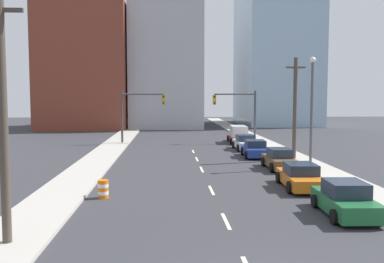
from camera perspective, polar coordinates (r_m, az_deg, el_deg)
The scene contains 22 objects.
sidewalk_left at distance 56.22m, azimuth -9.12°, elevation -0.69°, with size 2.89×90.54×0.16m.
sidewalk_right at distance 56.93m, azimuth 7.51°, elevation -0.60°, with size 2.89×90.54×0.16m.
lane_stripe_at_7m at distance 18.59m, azimuth 4.54°, elevation -11.81°, with size 0.16×2.40×0.01m, color beige.
lane_stripe_at_13m at distance 24.38m, azimuth 2.60°, elevation -7.82°, with size 0.16×2.40×0.01m, color beige.
lane_stripe_at_20m at distance 31.13m, azimuth 1.30°, elevation -5.08°, with size 0.16×2.40×0.01m, color beige.
lane_stripe_at_25m at distance 36.20m, azimuth 0.65°, elevation -3.70°, with size 0.16×2.40×0.01m, color beige.
lane_stripe_at_30m at distance 41.22m, azimuth 0.16°, elevation -2.67°, with size 0.16×2.40×0.01m, color beige.
building_brick_left at distance 74.51m, azimuth -13.83°, elevation 8.11°, with size 14.00×16.00×19.83m.
building_office_center at distance 77.34m, azimuth -3.47°, elevation 8.83°, with size 12.00×20.00×21.78m.
building_glass_right at distance 84.09m, azimuth 11.05°, elevation 10.16°, with size 13.00×20.00×26.88m.
traffic_signal_left at distance 48.04m, azimuth -7.60°, elevation 3.00°, with size 4.92×0.35×5.95m.
traffic_signal_right at distance 48.64m, azimuth 6.72°, elevation 3.03°, with size 4.92×0.35×5.95m.
utility_pole_left_near at distance 16.08m, azimuth -23.90°, elevation 1.93°, with size 1.60×0.32×8.99m.
utility_pole_right_mid at distance 36.25m, azimuth 13.56°, elevation 3.08°, with size 1.60×0.32×8.45m.
traffic_barrel at distance 22.91m, azimuth -11.77°, elevation -7.52°, with size 0.56×0.56×0.95m.
street_lamp at distance 32.53m, azimuth 15.68°, elevation 3.55°, with size 0.44×0.44×8.15m.
sedan_green at distance 20.36m, azimuth 19.76°, elevation -8.60°, with size 2.25×4.36×1.54m.
sedan_orange at distance 25.57m, azimuth 14.28°, elevation -5.86°, with size 2.35×4.76×1.43m.
sedan_brown at distance 31.86m, azimuth 11.58°, elevation -3.70°, with size 2.00×4.41×1.51m.
sedan_blue at distance 37.77m, azimuth 8.42°, elevation -2.36°, with size 2.30×4.35×1.49m.
sedan_white at distance 42.89m, azimuth 7.13°, elevation -1.50°, with size 2.19×4.60×1.50m.
box_truck_maroon at distance 49.14m, azimuth 6.20°, elevation -0.42°, with size 2.42×6.00×1.95m.
Camera 1 is at (-2.46, -10.41, 5.28)m, focal length 40.00 mm.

